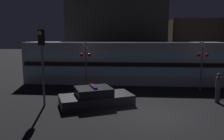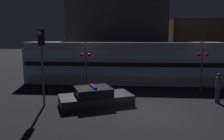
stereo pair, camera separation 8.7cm
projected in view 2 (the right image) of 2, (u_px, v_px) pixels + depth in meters
ground_plane at (157, 116)px, 11.28m from camera, size 120.00×120.00×0.00m
train at (123, 62)px, 19.50m from camera, size 17.08×3.00×3.61m
police_car at (95, 98)px, 13.11m from camera, size 4.72×3.49×1.21m
pedestrian at (218, 88)px, 13.43m from camera, size 0.31×0.31×1.87m
crossing_signal_near at (202, 60)px, 16.29m from camera, size 0.86×0.32×3.91m
crossing_signal_far at (86, 59)px, 17.04m from camera, size 0.86×0.32×3.83m
traffic_light_corner at (42, 51)px, 12.58m from camera, size 0.30×0.46×4.48m
building_left at (117, 30)px, 26.28m from camera, size 11.63×4.03×9.72m
building_center at (213, 45)px, 26.68m from camera, size 10.56×5.66×6.11m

